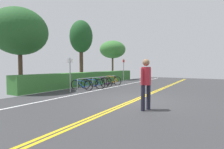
{
  "coord_description": "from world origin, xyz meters",
  "views": [
    {
      "loc": [
        -7.23,
        -3.1,
        1.52
      ],
      "look_at": [
        2.76,
        2.83,
        0.99
      ],
      "focal_mm": 27.91,
      "sensor_mm": 36.0,
      "label": 1
    }
  ],
  "objects_px": {
    "bicycle_1": "(93,84)",
    "bicycle_2": "(99,82)",
    "bicycle_4": "(112,80)",
    "sign_post_far": "(124,69)",
    "bicycle_0": "(82,85)",
    "bike_rack": "(99,79)",
    "sign_post_near": "(70,71)",
    "pedestrian": "(146,81)",
    "bicycle_3": "(104,82)",
    "tree_near_left": "(20,32)",
    "tree_mid": "(81,37)",
    "tree_far_right": "(113,50)"
  },
  "relations": [
    {
      "from": "bicycle_2",
      "to": "sign_post_far",
      "type": "xyz_separation_m",
      "value": [
        3.53,
        -0.24,
        0.97
      ]
    },
    {
      "from": "bicycle_4",
      "to": "pedestrian",
      "type": "xyz_separation_m",
      "value": [
        -6.62,
        -5.28,
        0.67
      ]
    },
    {
      "from": "bike_rack",
      "to": "sign_post_near",
      "type": "height_order",
      "value": "sign_post_near"
    },
    {
      "from": "sign_post_near",
      "to": "tree_far_right",
      "type": "relative_size",
      "value": 0.45
    },
    {
      "from": "pedestrian",
      "to": "sign_post_near",
      "type": "relative_size",
      "value": 0.87
    },
    {
      "from": "bicycle_4",
      "to": "sign_post_far",
      "type": "bearing_deg",
      "value": -8.12
    },
    {
      "from": "sign_post_near",
      "to": "bicycle_1",
      "type": "bearing_deg",
      "value": -3.83
    },
    {
      "from": "bicycle_0",
      "to": "tree_mid",
      "type": "bearing_deg",
      "value": 40.84
    },
    {
      "from": "bike_rack",
      "to": "tree_near_left",
      "type": "relative_size",
      "value": 0.95
    },
    {
      "from": "bicycle_3",
      "to": "sign_post_far",
      "type": "xyz_separation_m",
      "value": [
        2.66,
        -0.33,
        1.01
      ]
    },
    {
      "from": "bicycle_0",
      "to": "tree_near_left",
      "type": "distance_m",
      "value": 4.89
    },
    {
      "from": "sign_post_near",
      "to": "bicycle_0",
      "type": "bearing_deg",
      "value": 5.41
    },
    {
      "from": "bicycle_1",
      "to": "bicycle_3",
      "type": "relative_size",
      "value": 1.02
    },
    {
      "from": "bike_rack",
      "to": "sign_post_far",
      "type": "height_order",
      "value": "sign_post_far"
    },
    {
      "from": "bicycle_0",
      "to": "bicycle_2",
      "type": "distance_m",
      "value": 1.82
    },
    {
      "from": "sign_post_far",
      "to": "bicycle_0",
      "type": "bearing_deg",
      "value": 176.43
    },
    {
      "from": "bicycle_0",
      "to": "bicycle_3",
      "type": "distance_m",
      "value": 2.69
    },
    {
      "from": "bicycle_1",
      "to": "tree_near_left",
      "type": "relative_size",
      "value": 0.33
    },
    {
      "from": "bicycle_2",
      "to": "bicycle_1",
      "type": "bearing_deg",
      "value": -171.11
    },
    {
      "from": "bicycle_3",
      "to": "pedestrian",
      "type": "relative_size",
      "value": 0.92
    },
    {
      "from": "bicycle_0",
      "to": "bicycle_1",
      "type": "height_order",
      "value": "bicycle_1"
    },
    {
      "from": "bike_rack",
      "to": "bicycle_1",
      "type": "height_order",
      "value": "bike_rack"
    },
    {
      "from": "bicycle_4",
      "to": "tree_far_right",
      "type": "distance_m",
      "value": 6.72
    },
    {
      "from": "bicycle_0",
      "to": "bicycle_1",
      "type": "distance_m",
      "value": 0.9
    },
    {
      "from": "bicycle_2",
      "to": "sign_post_near",
      "type": "height_order",
      "value": "sign_post_near"
    },
    {
      "from": "bicycle_2",
      "to": "sign_post_far",
      "type": "height_order",
      "value": "sign_post_far"
    },
    {
      "from": "bicycle_4",
      "to": "bicycle_2",
      "type": "bearing_deg",
      "value": 179.87
    },
    {
      "from": "bicycle_2",
      "to": "sign_post_near",
      "type": "xyz_separation_m",
      "value": [
        -2.98,
        -0.01,
        0.88
      ]
    },
    {
      "from": "tree_near_left",
      "to": "tree_far_right",
      "type": "distance_m",
      "value": 11.34
    },
    {
      "from": "bicycle_0",
      "to": "tree_far_right",
      "type": "distance_m",
      "value": 9.84
    },
    {
      "from": "bike_rack",
      "to": "tree_far_right",
      "type": "xyz_separation_m",
      "value": [
        7.04,
        3.0,
        2.91
      ]
    },
    {
      "from": "bicycle_4",
      "to": "bicycle_1",
      "type": "bearing_deg",
      "value": -177.08
    },
    {
      "from": "bicycle_1",
      "to": "tree_near_left",
      "type": "height_order",
      "value": "tree_near_left"
    },
    {
      "from": "bike_rack",
      "to": "bicycle_3",
      "type": "distance_m",
      "value": 0.9
    },
    {
      "from": "pedestrian",
      "to": "sign_post_near",
      "type": "distance_m",
      "value": 5.55
    },
    {
      "from": "tree_mid",
      "to": "bicycle_1",
      "type": "bearing_deg",
      "value": -128.14
    },
    {
      "from": "pedestrian",
      "to": "tree_mid",
      "type": "distance_m",
      "value": 10.75
    },
    {
      "from": "bike_rack",
      "to": "tree_mid",
      "type": "bearing_deg",
      "value": 63.6
    },
    {
      "from": "bicycle_1",
      "to": "bicycle_3",
      "type": "bearing_deg",
      "value": 7.4
    },
    {
      "from": "bike_rack",
      "to": "bicycle_2",
      "type": "relative_size",
      "value": 2.74
    },
    {
      "from": "bike_rack",
      "to": "pedestrian",
      "type": "distance_m",
      "value": 7.1
    },
    {
      "from": "bicycle_4",
      "to": "sign_post_far",
      "type": "distance_m",
      "value": 1.92
    },
    {
      "from": "tree_mid",
      "to": "pedestrian",
      "type": "bearing_deg",
      "value": -127.04
    },
    {
      "from": "bicycle_2",
      "to": "pedestrian",
      "type": "xyz_separation_m",
      "value": [
        -4.73,
        -5.28,
        0.67
      ]
    },
    {
      "from": "bicycle_3",
      "to": "tree_near_left",
      "type": "distance_m",
      "value": 6.67
    },
    {
      "from": "bicycle_2",
      "to": "sign_post_near",
      "type": "bearing_deg",
      "value": -179.72
    },
    {
      "from": "bicycle_4",
      "to": "sign_post_near",
      "type": "bearing_deg",
      "value": -179.88
    },
    {
      "from": "bicycle_1",
      "to": "bicycle_2",
      "type": "relative_size",
      "value": 0.95
    },
    {
      "from": "pedestrian",
      "to": "sign_post_far",
      "type": "xyz_separation_m",
      "value": [
        8.26,
        5.04,
        0.3
      ]
    },
    {
      "from": "bike_rack",
      "to": "sign_post_far",
      "type": "relative_size",
      "value": 2.17
    }
  ]
}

